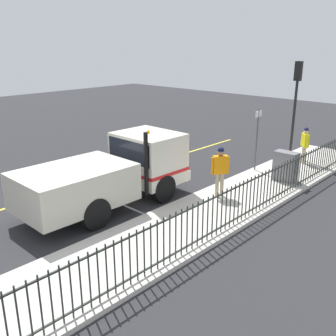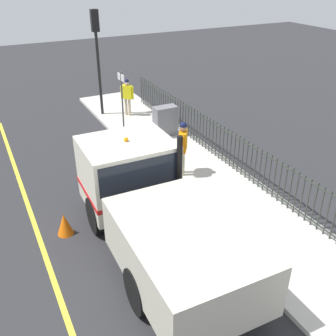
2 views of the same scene
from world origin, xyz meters
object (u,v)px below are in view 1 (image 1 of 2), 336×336
(traffic_light_near, at_px, (296,90))
(street_sign, at_px, (257,133))
(pedestrian_distant, at_px, (305,141))
(work_truck, at_px, (118,169))
(worker_standing, at_px, (220,166))
(traffic_cone, at_px, (117,174))
(utility_cabinet, at_px, (286,166))

(traffic_light_near, height_order, street_sign, traffic_light_near)
(pedestrian_distant, relative_size, street_sign, 0.63)
(work_truck, bearing_deg, worker_standing, 49.40)
(pedestrian_distant, relative_size, traffic_cone, 2.77)
(worker_standing, height_order, street_sign, street_sign)
(work_truck, relative_size, street_sign, 2.32)
(work_truck, height_order, utility_cabinet, work_truck)
(pedestrian_distant, height_order, traffic_cone, pedestrian_distant)
(worker_standing, relative_size, traffic_cone, 3.03)
(worker_standing, xyz_separation_m, traffic_cone, (-4.07, -1.20, -0.92))
(work_truck, xyz_separation_m, utility_cabinet, (3.23, 5.64, -0.52))
(work_truck, height_order, worker_standing, work_truck)
(street_sign, bearing_deg, pedestrian_distant, 64.91)
(worker_standing, distance_m, street_sign, 3.54)
(traffic_light_near, height_order, utility_cabinet, traffic_light_near)
(utility_cabinet, xyz_separation_m, traffic_cone, (-4.99, -4.24, -0.41))
(worker_standing, xyz_separation_m, pedestrian_distant, (0.44, 5.74, -0.09))
(pedestrian_distant, distance_m, traffic_cone, 8.31)
(work_truck, height_order, street_sign, street_sign)
(worker_standing, xyz_separation_m, utility_cabinet, (0.92, 3.04, -0.51))
(utility_cabinet, xyz_separation_m, street_sign, (-1.56, 0.40, 1.01))
(utility_cabinet, bearing_deg, worker_standing, -106.87)
(utility_cabinet, height_order, traffic_cone, utility_cabinet)
(worker_standing, bearing_deg, utility_cabinet, -161.61)
(work_truck, relative_size, pedestrian_distant, 3.69)
(pedestrian_distant, bearing_deg, utility_cabinet, 144.87)
(worker_standing, xyz_separation_m, traffic_light_near, (-0.51, 6.42, 1.98))
(work_truck, height_order, traffic_cone, work_truck)
(street_sign, bearing_deg, worker_standing, -79.54)
(worker_standing, relative_size, street_sign, 0.69)
(pedestrian_distant, relative_size, utility_cabinet, 1.40)
(traffic_light_near, xyz_separation_m, traffic_cone, (-3.56, -7.63, -2.90))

